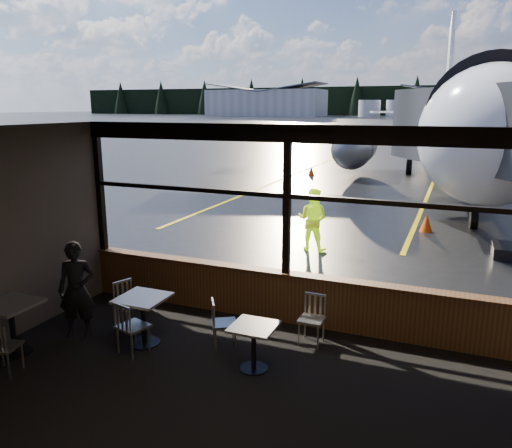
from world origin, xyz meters
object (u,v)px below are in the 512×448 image
Objects in this scene: passenger at (77,290)px; chair_near_n at (312,320)px; cafe_table_mid at (144,321)px; airliner at (462,72)px; cone_nose at (426,223)px; cafe_table_left at (13,329)px; chair_near_w at (224,324)px; jet_bridge at (500,167)px; cone_wing at (311,171)px; ground_crew at (312,219)px; chair_left_s at (4,347)px; cafe_table_near at (254,348)px; chair_mid_w at (129,305)px; chair_mid_s at (133,327)px.

chair_near_n is at bearing -9.43° from passenger.
airliner is at bearing 79.56° from cafe_table_mid.
cone_nose is at bearing 68.90° from cafe_table_mid.
chair_near_w is (2.96, 1.44, -0.02)m from cafe_table_left.
cone_wing is at bearing 122.51° from jet_bridge.
cone_nose is (2.72, 3.28, -0.57)m from ground_crew.
cafe_table_left is 1.10m from passenger.
ground_crew is at bearing 44.07° from passenger.
chair_left_s is at bearing 77.52° from ground_crew.
cafe_table_near is at bearing -2.15° from cafe_table_mid.
cafe_table_left reaches higher than chair_near_w.
cone_nose is (5.04, 11.17, -0.14)m from chair_left_s.
chair_left_s is 1.45m from passenger.
passenger is 10.95m from cone_nose.
chair_mid_w is (-2.55, 0.49, 0.07)m from cafe_table_near.
chair_near_n is 3.16m from chair_mid_w.
chair_left_s reaches higher than chair_near_n.
airliner reaches higher than passenger.
cone_wing is at bearing -151.35° from chair_mid_w.
airliner is 14.17m from cone_nose.
cafe_table_left is 1.04× the size of chair_near_w.
cafe_table_mid and chair_near_n have the same top height.
airliner is 24.02m from passenger.
cafe_table_near is 0.41× the size of ground_crew.
cafe_table_mid is 1.48× the size of cone_nose.
chair_mid_w is (-3.10, -0.63, 0.01)m from chair_near_n.
cafe_table_near is 0.86× the size of chair_near_w.
cafe_table_mid is at bearing -111.10° from cone_nose.
chair_mid_s reaches higher than chair_left_s.
chair_near_n is (4.21, 2.09, -0.01)m from cafe_table_left.
chair_mid_s is 1.29m from passenger.
cone_nose is at bearing -96.73° from chair_near_n.
jet_bridge is 11.08m from cafe_table_left.
passenger reaches higher than chair_near_n.
jet_bridge is 6.58× the size of passenger.
passenger is at bearing -178.61° from cafe_table_near.
chair_near_w is 0.92× the size of chair_mid_s.
cafe_table_left and chair_mid_w have the same top height.
cafe_table_near is 3.79m from cafe_table_left.
cafe_table_mid is 0.93× the size of chair_mid_s.
passenger reaches higher than cafe_table_mid.
cone_nose is at bearing -125.76° from ground_crew.
jet_bridge is at bearing -54.54° from cone_nose.
cafe_table_left is 11.97m from cone_nose.
ground_crew reaches higher than passenger.
cone_nose is at bearing 36.05° from passenger.
chair_near_n is 2.84m from chair_mid_s.
cone_nose is at bearing -58.16° from cone_wing.
chair_near_n is 20.47m from cone_wing.
cone_wing is (-3.20, 21.03, -0.19)m from chair_mid_s.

